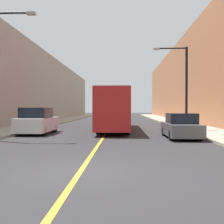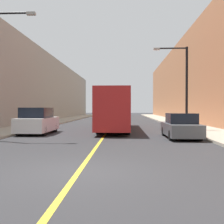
{
  "view_description": "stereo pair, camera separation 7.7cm",
  "coord_description": "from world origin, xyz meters",
  "px_view_note": "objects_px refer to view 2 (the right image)",
  "views": [
    {
      "loc": [
        1.25,
        -7.53,
        1.87
      ],
      "look_at": [
        0.49,
        10.9,
        1.6
      ],
      "focal_mm": 42.0,
      "sensor_mm": 36.0,
      "label": 1
    },
    {
      "loc": [
        1.33,
        -7.52,
        1.87
      ],
      "look_at": [
        0.49,
        10.9,
        1.6
      ],
      "focal_mm": 42.0,
      "sensor_mm": 36.0,
      "label": 2
    }
  ],
  "objects_px": {
    "parked_suv_left": "(38,122)",
    "street_lamp_right": "(183,81)",
    "bus": "(115,109)",
    "car_right_near": "(181,127)"
  },
  "relations": [
    {
      "from": "bus",
      "to": "parked_suv_left",
      "type": "xyz_separation_m",
      "value": [
        -5.52,
        -3.89,
        -0.9
      ]
    },
    {
      "from": "parked_suv_left",
      "to": "car_right_near",
      "type": "xyz_separation_m",
      "value": [
        9.85,
        -2.34,
        -0.18
      ]
    },
    {
      "from": "parked_suv_left",
      "to": "street_lamp_right",
      "type": "bearing_deg",
      "value": 13.05
    },
    {
      "from": "car_right_near",
      "to": "street_lamp_right",
      "type": "xyz_separation_m",
      "value": [
        1.25,
        4.91,
        3.33
      ]
    },
    {
      "from": "bus",
      "to": "street_lamp_right",
      "type": "relative_size",
      "value": 1.88
    },
    {
      "from": "bus",
      "to": "car_right_near",
      "type": "distance_m",
      "value": 7.66
    },
    {
      "from": "car_right_near",
      "to": "bus",
      "type": "bearing_deg",
      "value": 124.78
    },
    {
      "from": "bus",
      "to": "parked_suv_left",
      "type": "bearing_deg",
      "value": -144.88
    },
    {
      "from": "bus",
      "to": "street_lamp_right",
      "type": "height_order",
      "value": "street_lamp_right"
    },
    {
      "from": "bus",
      "to": "car_right_near",
      "type": "relative_size",
      "value": 2.9
    }
  ]
}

